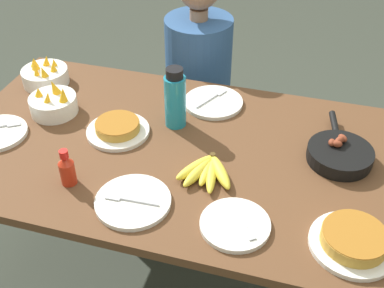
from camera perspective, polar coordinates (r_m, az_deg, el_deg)
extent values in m
plane|color=#383D33|center=(2.28, 0.00, -15.65)|extent=(14.00, 14.00, 0.00)
cube|color=brown|center=(1.74, 0.00, -1.23)|extent=(1.78, 0.94, 0.03)
cylinder|color=brown|center=(2.55, -15.54, 1.25)|extent=(0.07, 0.07, 0.72)
ellipsoid|color=yellow|center=(1.63, 0.47, -2.79)|extent=(0.13, 0.17, 0.04)
ellipsoid|color=yellow|center=(1.61, 0.89, -3.19)|extent=(0.09, 0.19, 0.04)
ellipsoid|color=yellow|center=(1.62, 1.79, -3.19)|extent=(0.04, 0.16, 0.03)
ellipsoid|color=yellow|center=(1.61, 2.29, -3.59)|extent=(0.07, 0.19, 0.03)
ellipsoid|color=yellow|center=(1.61, 3.33, -3.31)|extent=(0.13, 0.17, 0.04)
cylinder|color=#4C3819|center=(1.67, 2.46, -1.63)|extent=(0.02, 0.02, 0.04)
cylinder|color=black|center=(1.75, 16.98, -1.80)|extent=(0.22, 0.22, 0.01)
cylinder|color=black|center=(1.74, 17.13, -1.15)|extent=(0.23, 0.23, 0.04)
cylinder|color=black|center=(1.87, 16.49, 2.41)|extent=(0.05, 0.13, 0.02)
ellipsoid|color=brown|center=(1.73, 16.25, 0.18)|extent=(0.03, 0.03, 0.03)
ellipsoid|color=brown|center=(1.74, 17.11, 0.46)|extent=(0.05, 0.05, 0.03)
ellipsoid|color=brown|center=(1.76, 17.42, 0.67)|extent=(0.04, 0.05, 0.03)
ellipsoid|color=brown|center=(1.73, 16.82, 0.01)|extent=(0.04, 0.03, 0.03)
cylinder|color=silver|center=(1.48, 18.47, -11.21)|extent=(0.25, 0.25, 0.02)
cylinder|color=gold|center=(1.46, 18.68, -10.52)|extent=(0.19, 0.19, 0.04)
cylinder|color=#9B601E|center=(1.45, 18.84, -9.98)|extent=(0.19, 0.19, 0.00)
cylinder|color=silver|center=(1.82, -8.75, 1.51)|extent=(0.24, 0.24, 0.02)
cylinder|color=gold|center=(1.81, -8.82, 2.11)|extent=(0.17, 0.17, 0.03)
cylinder|color=#9B601E|center=(1.80, -8.87, 2.55)|extent=(0.16, 0.16, 0.00)
cube|color=silver|center=(1.94, -20.36, 2.22)|extent=(0.05, 0.05, 0.00)
cylinder|color=silver|center=(1.54, -7.00, -6.78)|extent=(0.24, 0.24, 0.02)
cylinder|color=silver|center=(1.52, -6.25, -6.83)|extent=(0.13, 0.01, 0.01)
cube|color=silver|center=(1.54, -9.34, -6.23)|extent=(0.05, 0.02, 0.00)
cylinder|color=silver|center=(1.97, 2.57, 4.97)|extent=(0.24, 0.24, 0.02)
cylinder|color=silver|center=(1.95, 1.80, 5.10)|extent=(0.06, 0.12, 0.01)
cube|color=silver|center=(2.01, 3.47, 6.13)|extent=(0.04, 0.05, 0.00)
cylinder|color=silver|center=(1.46, 5.13, -9.49)|extent=(0.21, 0.21, 0.02)
cylinder|color=silver|center=(1.48, 5.64, -8.37)|extent=(0.07, 0.10, 0.01)
cube|color=silver|center=(1.43, 6.87, -10.54)|extent=(0.04, 0.05, 0.00)
cylinder|color=silver|center=(2.18, -16.98, 7.67)|extent=(0.20, 0.20, 0.07)
cone|color=#F4A819|center=(2.14, -16.11, 8.71)|extent=(0.04, 0.04, 0.04)
cone|color=#F4A819|center=(2.18, -16.02, 9.23)|extent=(0.04, 0.04, 0.04)
cone|color=#F4A819|center=(2.19, -16.87, 9.40)|extent=(0.05, 0.04, 0.06)
cone|color=#F4A819|center=(2.20, -18.19, 9.13)|extent=(0.05, 0.05, 0.04)
cone|color=#F4A819|center=(2.17, -18.12, 8.79)|extent=(0.05, 0.06, 0.06)
cone|color=#F4A819|center=(2.12, -18.01, 8.29)|extent=(0.03, 0.03, 0.06)
cone|color=#F4A819|center=(2.10, -17.20, 8.13)|extent=(0.05, 0.05, 0.06)
cylinder|color=silver|center=(1.98, -16.08, 4.51)|extent=(0.18, 0.18, 0.07)
cone|color=#F4A819|center=(1.91, -15.02, 5.62)|extent=(0.04, 0.05, 0.06)
cone|color=#F4A819|center=(1.97, -16.01, 6.46)|extent=(0.06, 0.04, 0.07)
cone|color=#F4A819|center=(1.98, -17.73, 5.83)|extent=(0.04, 0.04, 0.04)
cone|color=#F4A819|center=(1.92, -16.74, 5.28)|extent=(0.04, 0.03, 0.06)
cylinder|color=teal|center=(1.80, -2.00, 5.05)|extent=(0.08, 0.08, 0.20)
cylinder|color=black|center=(1.73, -2.09, 8.38)|extent=(0.06, 0.06, 0.04)
cylinder|color=#B72814|center=(1.62, -14.51, -3.34)|extent=(0.05, 0.05, 0.08)
cone|color=#B72814|center=(1.59, -14.81, -1.88)|extent=(0.05, 0.05, 0.02)
cylinder|color=red|center=(1.57, -14.96, -1.16)|extent=(0.03, 0.03, 0.03)
cube|color=black|center=(2.62, 0.68, 0.27)|extent=(0.35, 0.35, 0.45)
cylinder|color=#2D5184|center=(2.36, 0.77, 9.21)|extent=(0.32, 0.32, 0.48)
cylinder|color=#9E7051|center=(2.24, 0.82, 15.17)|extent=(0.08, 0.08, 0.05)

